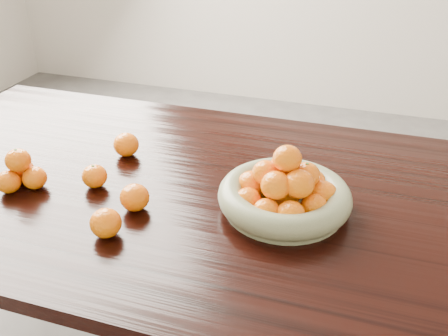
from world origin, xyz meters
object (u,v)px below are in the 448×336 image
(orange_pyramid, at_px, (21,172))
(loose_orange_0, at_px, (95,176))
(fruit_bowl, at_px, (285,193))
(dining_table, at_px, (212,216))

(orange_pyramid, xyz_separation_m, loose_orange_0, (0.18, 0.06, -0.01))
(fruit_bowl, bearing_deg, dining_table, 170.19)
(loose_orange_0, bearing_deg, fruit_bowl, 5.67)
(dining_table, distance_m, fruit_bowl, 0.24)
(dining_table, distance_m, orange_pyramid, 0.52)
(orange_pyramid, bearing_deg, dining_table, 16.46)
(fruit_bowl, xyz_separation_m, orange_pyramid, (-0.68, -0.11, -0.00))
(dining_table, bearing_deg, loose_orange_0, -164.19)
(fruit_bowl, xyz_separation_m, loose_orange_0, (-0.50, -0.05, -0.02))
(loose_orange_0, bearing_deg, dining_table, 15.81)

